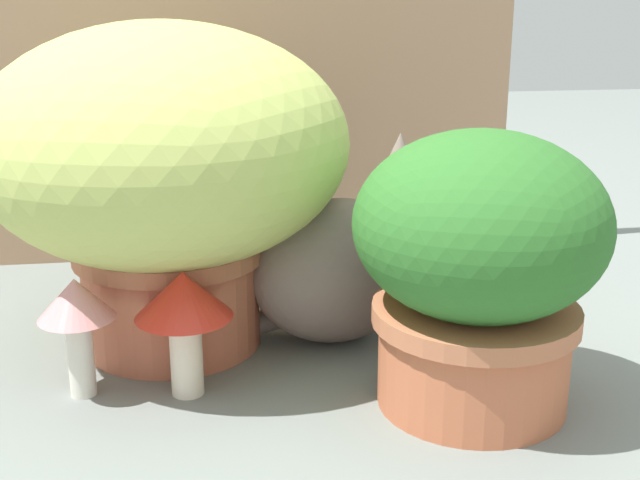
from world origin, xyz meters
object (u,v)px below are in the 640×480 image
mushroom_ornament_red (184,305)px  leafy_planter (479,262)px  grass_planter (165,161)px  mushroom_ornament_pink (77,309)px  cat (347,262)px

mushroom_ornament_red → leafy_planter: bearing=-11.8°
grass_planter → mushroom_ornament_pink: (-0.11, -0.15, -0.16)m
mushroom_ornament_red → mushroom_ornament_pink: size_ratio=1.05×
leafy_planter → mushroom_ornament_red: leafy_planter is taller
grass_planter → cat: bearing=-3.8°
mushroom_ornament_red → cat: bearing=32.2°
leafy_planter → mushroom_ornament_pink: (-0.50, 0.10, -0.07)m
leafy_planter → mushroom_ornament_red: (-0.36, 0.08, -0.07)m
cat → mushroom_ornament_red: cat is taller
mushroom_ornament_pink → mushroom_ornament_red: bearing=-8.7°
grass_planter → cat: grass_planter is taller
mushroom_ornament_pink → grass_planter: bearing=52.0°
leafy_planter → cat: leafy_planter is taller
leafy_planter → mushroom_ornament_pink: bearing=169.0°
grass_planter → leafy_planter: 0.46m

